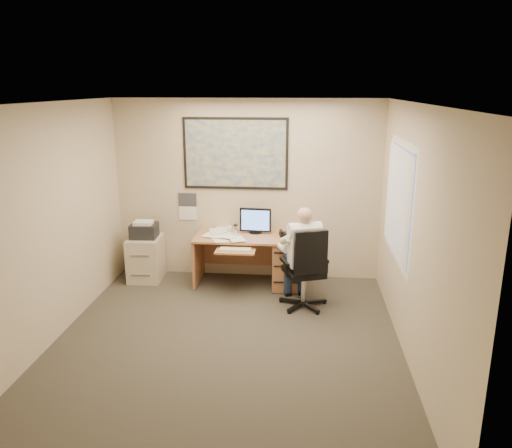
# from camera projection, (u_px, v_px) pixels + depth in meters

# --- Properties ---
(room_shell) EXTENTS (4.00, 4.50, 2.70)m
(room_shell) POSITION_uv_depth(u_px,v_px,m) (223.00, 233.00, 5.34)
(room_shell) COLOR #39352C
(room_shell) RESTS_ON ground
(desk) EXTENTS (1.60, 0.97, 1.12)m
(desk) POSITION_uv_depth(u_px,v_px,m) (272.00, 256.00, 7.37)
(desk) COLOR #B1794C
(desk) RESTS_ON ground
(world_map) EXTENTS (1.56, 0.03, 1.06)m
(world_map) POSITION_uv_depth(u_px,v_px,m) (235.00, 154.00, 7.35)
(world_map) COLOR #1E4C93
(world_map) RESTS_ON room_shell
(wall_calendar) EXTENTS (0.28, 0.01, 0.42)m
(wall_calendar) POSITION_uv_depth(u_px,v_px,m) (188.00, 207.00, 7.65)
(wall_calendar) COLOR white
(wall_calendar) RESTS_ON room_shell
(window_blinds) EXTENTS (0.06, 1.40, 1.30)m
(window_blinds) POSITION_uv_depth(u_px,v_px,m) (399.00, 202.00, 5.88)
(window_blinds) COLOR white
(window_blinds) RESTS_ON room_shell
(filing_cabinet) EXTENTS (0.50, 0.59, 0.93)m
(filing_cabinet) POSITION_uv_depth(u_px,v_px,m) (146.00, 254.00, 7.57)
(filing_cabinet) COLOR beige
(filing_cabinet) RESTS_ON ground
(office_chair) EXTENTS (0.85, 0.85, 1.12)m
(office_chair) POSITION_uv_depth(u_px,v_px,m) (302.00, 285.00, 6.61)
(office_chair) COLOR black
(office_chair) RESTS_ON ground
(person) EXTENTS (0.78, 0.92, 1.36)m
(person) POSITION_uv_depth(u_px,v_px,m) (304.00, 257.00, 6.59)
(person) COLOR white
(person) RESTS_ON office_chair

